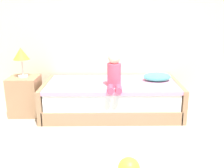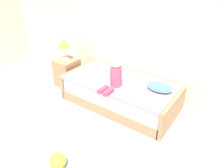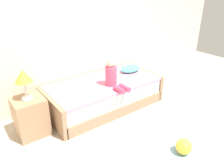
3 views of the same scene
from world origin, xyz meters
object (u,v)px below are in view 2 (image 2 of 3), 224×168
nightstand (67,72)px  pillow (160,87)px  child_figure (114,76)px  table_lamp (64,44)px  toy_ball (57,161)px  bed (120,93)px

nightstand → pillow: 2.09m
child_figure → pillow: bearing=25.6°
pillow → child_figure: bearing=-154.4°
table_lamp → nightstand: bearing=0.0°
nightstand → toy_ball: nightstand is taller
bed → toy_ball: size_ratio=9.57×
table_lamp → toy_ball: table_lamp is taller
bed → toy_ball: 1.69m
table_lamp → bed: bearing=0.8°
pillow → toy_ball: (-0.58, -1.78, -0.45)m
table_lamp → child_figure: size_ratio=0.88×
child_figure → toy_ball: child_figure is taller
bed → table_lamp: table_lamp is taller
bed → table_lamp: (-1.35, -0.02, 0.69)m
toy_ball → bed: bearing=94.8°
bed → table_lamp: 1.52m
nightstand → table_lamp: size_ratio=1.33×
table_lamp → child_figure: 1.42m
table_lamp → pillow: table_lamp is taller
bed → child_figure: bearing=-82.1°
pillow → toy_ball: bearing=-107.9°
bed → child_figure: size_ratio=4.14×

